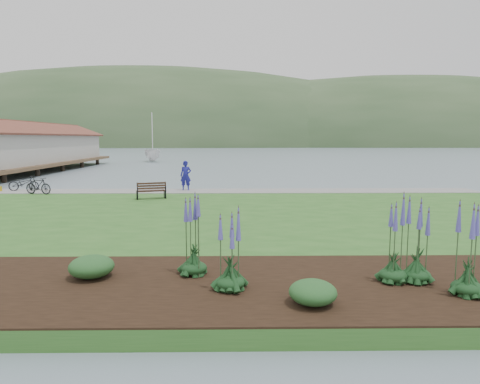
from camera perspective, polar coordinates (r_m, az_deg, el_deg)
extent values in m
plane|color=slate|center=(19.34, -7.44, -3.61)|extent=(600.00, 600.00, 0.00)
cube|color=#2C5F21|center=(17.35, -8.21, -4.20)|extent=(34.00, 20.00, 0.40)
cube|color=gray|center=(26.06, -5.72, 0.13)|extent=(34.00, 2.20, 0.03)
cube|color=black|center=(9.64, 3.89, -12.14)|extent=(24.00, 4.40, 0.04)
cube|color=#4C3826|center=(50.15, -27.17, 3.26)|extent=(8.00, 36.00, 0.30)
cube|color=#B2ADA3|center=(51.88, -26.30, 5.25)|extent=(6.40, 28.00, 3.00)
cube|color=black|center=(23.19, -11.77, 0.15)|extent=(1.59, 0.97, 0.05)
cube|color=black|center=(22.88, -11.70, 0.77)|extent=(1.47, 0.61, 0.47)
cube|color=black|center=(23.14, -13.56, -0.45)|extent=(0.22, 0.51, 0.41)
cube|color=black|center=(23.32, -9.98, -0.30)|extent=(0.22, 0.51, 0.41)
imported|color=navy|center=(26.40, -7.25, 2.52)|extent=(0.80, 0.57, 2.15)
imported|color=black|center=(29.18, -26.89, 1.04)|extent=(0.79, 1.84, 0.93)
imported|color=black|center=(27.11, -25.31, 0.77)|extent=(0.89, 1.71, 0.99)
imported|color=silver|center=(67.05, -11.52, 3.98)|extent=(11.94, 12.02, 23.78)
ellipsoid|color=#123217|center=(9.19, -1.32, -11.96)|extent=(0.62, 0.62, 0.31)
cone|color=#47429B|center=(8.93, -1.34, -6.41)|extent=(0.36, 0.36, 1.52)
ellipsoid|color=#123217|center=(10.24, 19.71, -10.35)|extent=(0.62, 0.62, 0.31)
cone|color=#47429B|center=(9.98, 19.98, -4.37)|extent=(0.32, 0.32, 1.87)
ellipsoid|color=#123217|center=(10.02, 28.00, -11.18)|extent=(0.62, 0.62, 0.31)
cone|color=#47429B|center=(9.77, 28.35, -5.55)|extent=(0.32, 0.32, 1.70)
ellipsoid|color=#123217|center=(10.21, -6.17, -10.02)|extent=(0.62, 0.62, 0.31)
cone|color=#47429B|center=(9.93, -6.26, -3.65)|extent=(0.40, 0.40, 2.00)
ellipsoid|color=#123217|center=(10.44, 22.45, -10.15)|extent=(0.62, 0.62, 0.31)
cone|color=#47429B|center=(10.18, 22.74, -4.46)|extent=(0.36, 0.36, 1.80)
ellipsoid|color=#1E4C21|center=(10.48, -19.19, -9.36)|extent=(1.02, 1.02, 0.51)
ellipsoid|color=#1E4C21|center=(8.54, 9.69, -13.04)|extent=(0.93, 0.93, 0.46)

